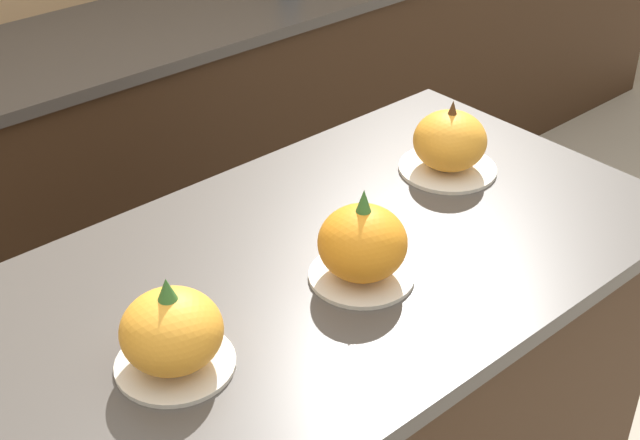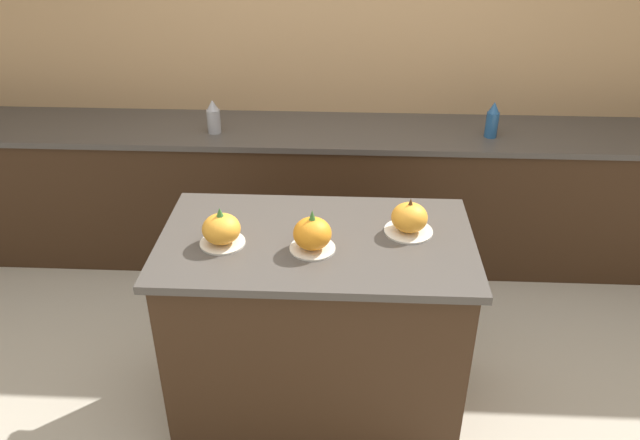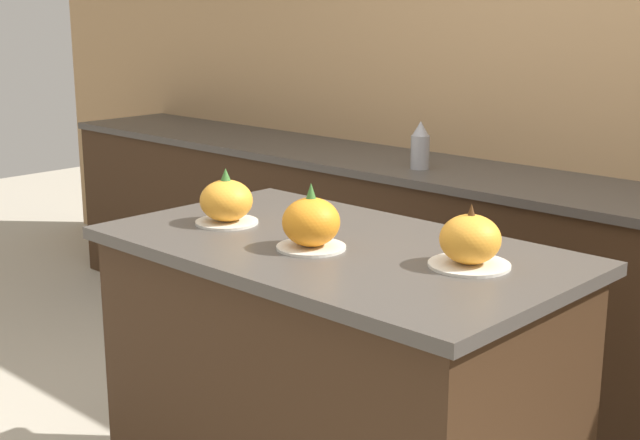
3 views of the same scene
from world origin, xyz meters
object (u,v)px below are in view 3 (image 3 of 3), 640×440
object	(u,v)px
pumpkin_cake_center	(311,224)
pumpkin_cake_right	(470,242)
bottle_short	(420,146)
pumpkin_cake_left	(226,202)

from	to	relation	value
pumpkin_cake_center	pumpkin_cake_right	world-z (taller)	pumpkin_cake_center
bottle_short	pumpkin_cake_center	bearing A→B (deg)	-63.69
bottle_short	pumpkin_cake_right	bearing A→B (deg)	-48.37
pumpkin_cake_left	bottle_short	world-z (taller)	pumpkin_cake_left
pumpkin_cake_center	pumpkin_cake_left	bearing A→B (deg)	176.30
pumpkin_cake_center	pumpkin_cake_right	xyz separation A→B (m)	(0.40, 0.15, -0.01)
pumpkin_cake_left	pumpkin_cake_center	distance (m)	0.37
pumpkin_cake_center	bottle_short	world-z (taller)	pumpkin_cake_center
pumpkin_cake_right	bottle_short	world-z (taller)	pumpkin_cake_right
pumpkin_cake_right	pumpkin_cake_center	bearing A→B (deg)	-158.72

